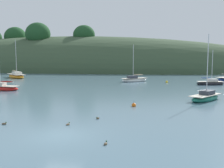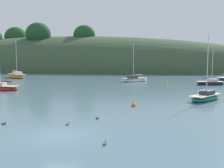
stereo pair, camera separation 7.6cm
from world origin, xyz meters
TOP-DOWN VIEW (x-y plane):
  - ground_plane at (0.00, 0.00)m, footprint 400.00×400.00m
  - far_shoreline_hill at (-25.17, 73.07)m, footprint 150.00×36.00m
  - sailboat_white_near at (-25.72, 40.55)m, footprint 6.95×6.64m
  - sailboat_blue_center at (11.55, 15.59)m, footprint 4.55×5.33m
  - sailboat_red_portside at (1.67, 36.39)m, footprint 5.61×4.83m
  - sailboat_teal_outer at (-16.55, 20.03)m, footprint 5.43×2.20m
  - sailboat_black_sloop at (15.34, 32.83)m, footprint 5.05×2.55m
  - mooring_buoy_channel at (3.81, 10.56)m, footprint 0.44×0.44m
  - mooring_buoy_outer at (7.94, 35.39)m, footprint 0.44×0.44m
  - duck_lone_right at (1.41, 4.74)m, footprint 0.28×0.42m
  - duck_trailing at (-0.32, 2.52)m, footprint 0.30×0.41m
  - duck_lead at (-5.03, 1.92)m, footprint 0.43×0.20m
  - duck_straggler at (3.20, -1.24)m, footprint 0.22×0.43m

SIDE VIEW (x-z plane):
  - ground_plane at x=0.00m, z-range 0.00..0.00m
  - duck_lone_right at x=1.41m, z-range -0.07..0.17m
  - duck_trailing at x=-0.32m, z-range -0.07..0.17m
  - duck_lead at x=-5.03m, z-range -0.07..0.17m
  - duck_straggler at x=3.20m, z-range -0.07..0.17m
  - mooring_buoy_channel at x=3.81m, z-range -0.15..0.39m
  - mooring_buoy_outer at x=7.94m, z-range -0.15..0.39m
  - far_shoreline_hill at x=-25.17m, z-range -13.59..13.89m
  - sailboat_black_sloop at x=15.34m, z-range -2.80..3.44m
  - sailboat_blue_center at x=11.55m, z-range -3.50..4.18m
  - sailboat_teal_outer at x=-16.55m, z-range -3.00..3.69m
  - sailboat_red_portside at x=1.67m, z-range -3.35..4.07m
  - sailboat_white_near at x=-25.72m, z-range -4.01..4.88m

